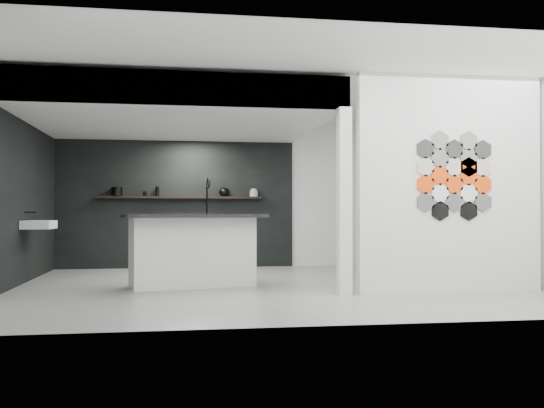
{
  "coord_description": "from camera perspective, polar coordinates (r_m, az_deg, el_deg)",
  "views": [
    {
      "loc": [
        -1.24,
        -8.38,
        1.04
      ],
      "look_at": [
        0.1,
        0.3,
        1.15
      ],
      "focal_mm": 40.0,
      "sensor_mm": 36.0,
      "label": 1
    }
  ],
  "objects": [
    {
      "name": "floor",
      "position": [
        8.53,
        -0.36,
        -7.75
      ],
      "size": [
        7.0,
        6.0,
        0.01
      ],
      "primitive_type": "cube",
      "color": "slate"
    },
    {
      "name": "partition_panel",
      "position": [
        8.16,
        16.37,
        1.84
      ],
      "size": [
        2.45,
        0.15,
        2.8
      ],
      "primitive_type": "cube",
      "color": "silver",
      "rests_on": "floor"
    },
    {
      "name": "bay_clad_back",
      "position": [
        11.35,
        -9.08,
        -0.02
      ],
      "size": [
        4.4,
        0.04,
        2.35
      ],
      "primitive_type": "cube",
      "color": "black",
      "rests_on": "floor"
    },
    {
      "name": "bay_clad_left",
      "position": [
        9.64,
        -22.15,
        0.14
      ],
      "size": [
        0.04,
        4.0,
        2.35
      ],
      "primitive_type": "cube",
      "color": "black",
      "rests_on": "floor"
    },
    {
      "name": "bulkhead",
      "position": [
        9.5,
        -9.13,
        8.44
      ],
      "size": [
        4.4,
        4.0,
        0.4
      ],
      "primitive_type": "cube",
      "color": "silver",
      "rests_on": "corner_column"
    },
    {
      "name": "corner_column",
      "position": [
        7.66,
        6.82,
        0.29
      ],
      "size": [
        0.16,
        0.16,
        2.35
      ],
      "primitive_type": "cube",
      "color": "silver",
      "rests_on": "floor"
    },
    {
      "name": "fascia_beam",
      "position": [
        7.61,
        -9.22,
        10.73
      ],
      "size": [
        4.4,
        0.16,
        0.4
      ],
      "primitive_type": "cube",
      "color": "silver",
      "rests_on": "corner_column"
    },
    {
      "name": "wall_basin",
      "position": [
        9.39,
        -21.08,
        -1.83
      ],
      "size": [
        0.4,
        0.6,
        0.12
      ],
      "primitive_type": "cube",
      "color": "silver",
      "rests_on": "bay_clad_left"
    },
    {
      "name": "display_shelf",
      "position": [
        11.24,
        -8.57,
        0.62
      ],
      "size": [
        3.0,
        0.15,
        0.04
      ],
      "primitive_type": "cube",
      "color": "black",
      "rests_on": "bay_clad_back"
    },
    {
      "name": "kitchen_island",
      "position": [
        8.5,
        -7.48,
        -4.25
      ],
      "size": [
        2.02,
        1.2,
        1.53
      ],
      "rotation": [
        0.0,
        0.0,
        0.2
      ],
      "color": "silver",
      "rests_on": "floor"
    },
    {
      "name": "stockpot",
      "position": [
        11.3,
        -14.39,
        1.14
      ],
      "size": [
        0.22,
        0.22,
        0.16
      ],
      "primitive_type": "cylinder",
      "rotation": [
        0.0,
        0.0,
        0.11
      ],
      "color": "black",
      "rests_on": "display_shelf"
    },
    {
      "name": "kettle",
      "position": [
        11.28,
        -4.53,
        1.14
      ],
      "size": [
        0.21,
        0.21,
        0.17
      ],
      "primitive_type": "ellipsoid",
      "rotation": [
        0.0,
        0.0,
        -0.06
      ],
      "color": "black",
      "rests_on": "display_shelf"
    },
    {
      "name": "glass_bowl",
      "position": [
        11.33,
        -1.73,
        0.98
      ],
      "size": [
        0.16,
        0.16,
        0.11
      ],
      "primitive_type": "cylinder",
      "rotation": [
        0.0,
        0.0,
        0.01
      ],
      "color": "gray",
      "rests_on": "display_shelf"
    },
    {
      "name": "glass_vase",
      "position": [
        11.33,
        -1.73,
        1.08
      ],
      "size": [
        0.11,
        0.11,
        0.15
      ],
      "primitive_type": "cylinder",
      "rotation": [
        0.0,
        0.0,
        0.06
      ],
      "color": "gray",
      "rests_on": "display_shelf"
    },
    {
      "name": "bottle_dark",
      "position": [
        11.25,
        -10.74,
        1.18
      ],
      "size": [
        0.08,
        0.08,
        0.18
      ],
      "primitive_type": "cylinder",
      "rotation": [
        0.0,
        0.0,
        -0.33
      ],
      "color": "black",
      "rests_on": "display_shelf"
    },
    {
      "name": "utensil_cup",
      "position": [
        11.26,
        -11.86,
        0.95
      ],
      "size": [
        0.09,
        0.09,
        0.09
      ],
      "primitive_type": "cylinder",
      "rotation": [
        0.0,
        0.0,
        -0.37
      ],
      "color": "black",
      "rests_on": "display_shelf"
    },
    {
      "name": "hex_tile_cluster",
      "position": [
        8.1,
        16.85,
        2.6
      ],
      "size": [
        1.04,
        0.02,
        1.16
      ],
      "color": "black",
      "rests_on": "partition_panel"
    }
  ]
}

